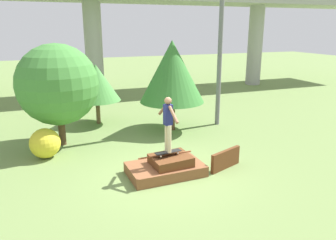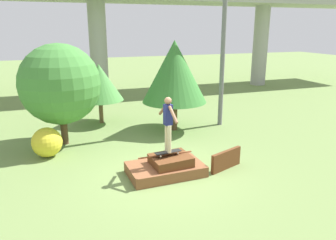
{
  "view_description": "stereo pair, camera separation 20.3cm",
  "coord_description": "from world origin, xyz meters",
  "px_view_note": "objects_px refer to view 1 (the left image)",
  "views": [
    {
      "loc": [
        -3.22,
        -8.55,
        4.32
      ],
      "look_at": [
        0.07,
        -0.05,
        1.72
      ],
      "focal_mm": 35.0,
      "sensor_mm": 36.0,
      "label": 1
    },
    {
      "loc": [
        -3.03,
        -8.62,
        4.32
      ],
      "look_at": [
        0.07,
        -0.05,
        1.72
      ],
      "focal_mm": 35.0,
      "sensor_mm": 36.0,
      "label": 2
    }
  ],
  "objects_px": {
    "skateboard": "(168,152)",
    "utility_pole": "(221,21)",
    "bush_yellow_flowering": "(45,143)",
    "tree_behind_left": "(172,72)",
    "tree_mid_back": "(96,83)",
    "skater": "(168,121)",
    "tree_behind_right": "(58,85)"
  },
  "relations": [
    {
      "from": "skateboard",
      "to": "utility_pole",
      "type": "distance_m",
      "value": 6.96
    },
    {
      "from": "tree_behind_left",
      "to": "tree_behind_right",
      "type": "height_order",
      "value": "tree_behind_left"
    },
    {
      "from": "utility_pole",
      "to": "bush_yellow_flowering",
      "type": "relative_size",
      "value": 8.6
    },
    {
      "from": "tree_behind_right",
      "to": "bush_yellow_flowering",
      "type": "xyz_separation_m",
      "value": [
        -0.63,
        -1.13,
        -1.78
      ]
    },
    {
      "from": "skater",
      "to": "tree_mid_back",
      "type": "height_order",
      "value": "tree_mid_back"
    },
    {
      "from": "tree_behind_right",
      "to": "tree_mid_back",
      "type": "bearing_deg",
      "value": 53.68
    },
    {
      "from": "skater",
      "to": "utility_pole",
      "type": "height_order",
      "value": "utility_pole"
    },
    {
      "from": "skateboard",
      "to": "utility_pole",
      "type": "bearing_deg",
      "value": 46.05
    },
    {
      "from": "skateboard",
      "to": "skater",
      "type": "bearing_deg",
      "value": -90.0
    },
    {
      "from": "skateboard",
      "to": "bush_yellow_flowering",
      "type": "bearing_deg",
      "value": 140.89
    },
    {
      "from": "utility_pole",
      "to": "tree_behind_right",
      "type": "height_order",
      "value": "utility_pole"
    },
    {
      "from": "tree_behind_left",
      "to": "utility_pole",
      "type": "bearing_deg",
      "value": 0.23
    },
    {
      "from": "skateboard",
      "to": "bush_yellow_flowering",
      "type": "relative_size",
      "value": 0.81
    },
    {
      "from": "tree_behind_left",
      "to": "tree_mid_back",
      "type": "bearing_deg",
      "value": 143.2
    },
    {
      "from": "skater",
      "to": "tree_behind_left",
      "type": "bearing_deg",
      "value": 66.77
    },
    {
      "from": "skateboard",
      "to": "skater",
      "type": "height_order",
      "value": "skater"
    },
    {
      "from": "skateboard",
      "to": "bush_yellow_flowering",
      "type": "distance_m",
      "value": 4.4
    },
    {
      "from": "skater",
      "to": "bush_yellow_flowering",
      "type": "height_order",
      "value": "skater"
    },
    {
      "from": "bush_yellow_flowering",
      "to": "utility_pole",
      "type": "bearing_deg",
      "value": 10.76
    },
    {
      "from": "skater",
      "to": "bush_yellow_flowering",
      "type": "xyz_separation_m",
      "value": [
        -3.41,
        2.77,
        -1.19
      ]
    },
    {
      "from": "skateboard",
      "to": "skater",
      "type": "relative_size",
      "value": 0.5
    },
    {
      "from": "tree_behind_right",
      "to": "tree_mid_back",
      "type": "height_order",
      "value": "tree_behind_right"
    },
    {
      "from": "utility_pole",
      "to": "bush_yellow_flowering",
      "type": "xyz_separation_m",
      "value": [
        -7.45,
        -1.42,
        -4.03
      ]
    },
    {
      "from": "skateboard",
      "to": "tree_mid_back",
      "type": "distance_m",
      "value": 6.48
    },
    {
      "from": "skater",
      "to": "tree_mid_back",
      "type": "distance_m",
      "value": 6.38
    },
    {
      "from": "skater",
      "to": "tree_behind_right",
      "type": "xyz_separation_m",
      "value": [
        -2.78,
        3.91,
        0.59
      ]
    },
    {
      "from": "tree_behind_left",
      "to": "tree_behind_right",
      "type": "distance_m",
      "value": 4.59
    },
    {
      "from": "utility_pole",
      "to": "tree_mid_back",
      "type": "height_order",
      "value": "utility_pole"
    },
    {
      "from": "tree_mid_back",
      "to": "bush_yellow_flowering",
      "type": "xyz_separation_m",
      "value": [
        -2.38,
        -3.52,
        -1.39
      ]
    },
    {
      "from": "utility_pole",
      "to": "tree_behind_left",
      "type": "distance_m",
      "value": 3.02
    },
    {
      "from": "skater",
      "to": "tree_behind_right",
      "type": "relative_size",
      "value": 0.44
    },
    {
      "from": "bush_yellow_flowering",
      "to": "tree_mid_back",
      "type": "bearing_deg",
      "value": 55.9
    }
  ]
}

